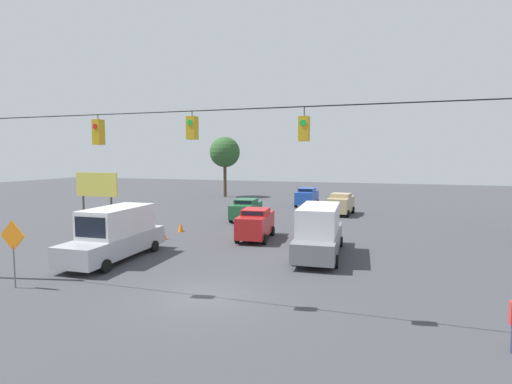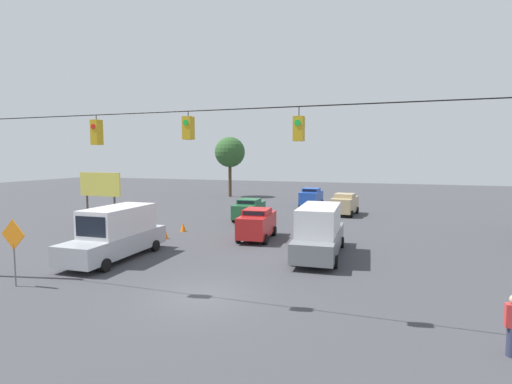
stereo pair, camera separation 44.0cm
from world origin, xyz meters
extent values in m
plane|color=#3D3D42|center=(0.00, 0.00, 0.00)|extent=(140.00, 140.00, 0.00)
cylinder|color=black|center=(0.00, 0.92, 7.04)|extent=(21.84, 0.04, 0.04)
cube|color=gold|center=(-4.00, 0.92, 6.33)|extent=(0.32, 0.36, 0.79)
cylinder|color=black|center=(-4.00, 0.92, 6.88)|extent=(0.03, 0.03, 0.31)
cylinder|color=green|center=(-4.00, 1.11, 6.51)|extent=(0.20, 0.02, 0.20)
cube|color=gold|center=(0.00, 0.92, 6.44)|extent=(0.32, 0.36, 0.81)
cylinder|color=black|center=(0.00, 0.92, 6.94)|extent=(0.03, 0.03, 0.19)
cylinder|color=green|center=(0.00, 1.11, 6.63)|extent=(0.20, 0.02, 0.20)
cube|color=gold|center=(4.00, 0.92, 6.37)|extent=(0.32, 0.36, 0.96)
cylinder|color=black|center=(4.00, 0.92, 6.94)|extent=(0.03, 0.03, 0.19)
cylinder|color=red|center=(4.00, 1.11, 6.59)|extent=(0.20, 0.02, 0.20)
cube|color=slate|center=(-3.17, -7.90, 0.82)|extent=(2.51, 7.24, 1.00)
cube|color=silver|center=(-3.19, -7.55, 2.06)|extent=(2.20, 4.67, 1.48)
cube|color=black|center=(-3.06, -9.83, 2.06)|extent=(1.69, 0.12, 1.04)
cylinder|color=black|center=(-4.09, -10.28, 0.32)|extent=(0.26, 0.65, 0.64)
cylinder|color=black|center=(-1.98, -10.16, 0.32)|extent=(0.26, 0.65, 0.64)
cylinder|color=black|center=(-4.35, -5.65, 0.32)|extent=(0.26, 0.65, 0.64)
cylinder|color=black|center=(-2.25, -5.53, 0.32)|extent=(0.26, 0.65, 0.64)
cube|color=#236038|center=(4.70, -18.08, 0.89)|extent=(2.10, 4.61, 1.14)
cube|color=#236038|center=(4.70, -18.08, 1.64)|extent=(1.78, 2.09, 0.36)
cube|color=black|center=(4.63, -17.09, 1.64)|extent=(1.43, 0.12, 0.25)
cylinder|color=black|center=(5.50, -16.56, 0.32)|extent=(0.26, 0.65, 0.64)
cylinder|color=black|center=(3.71, -16.69, 0.32)|extent=(0.26, 0.65, 0.64)
cylinder|color=black|center=(5.70, -19.48, 0.32)|extent=(0.26, 0.65, 0.64)
cylinder|color=black|center=(3.91, -19.60, 0.32)|extent=(0.26, 0.65, 0.64)
cube|color=tan|center=(-2.64, -23.83, 0.98)|extent=(2.20, 4.33, 1.32)
cube|color=tan|center=(-2.64, -23.83, 1.82)|extent=(1.84, 1.98, 0.36)
cube|color=black|center=(-2.72, -24.76, 1.82)|extent=(1.46, 0.15, 0.25)
cylinder|color=black|center=(-3.67, -25.11, 0.32)|extent=(0.28, 0.66, 0.64)
cylinder|color=black|center=(-1.84, -25.27, 0.32)|extent=(0.28, 0.66, 0.64)
cylinder|color=black|center=(-3.43, -22.40, 0.32)|extent=(0.28, 0.66, 0.64)
cylinder|color=black|center=(-1.60, -22.56, 0.32)|extent=(0.28, 0.66, 0.64)
cube|color=red|center=(1.50, -10.88, 0.99)|extent=(2.17, 4.54, 1.34)
cube|color=red|center=(1.50, -10.88, 1.84)|extent=(1.79, 2.08, 0.36)
cube|color=black|center=(1.40, -9.91, 1.84)|extent=(1.40, 0.16, 0.25)
cylinder|color=black|center=(2.23, -9.38, 0.32)|extent=(0.28, 0.66, 0.64)
cylinder|color=black|center=(0.48, -9.55, 0.32)|extent=(0.28, 0.66, 0.64)
cylinder|color=black|center=(2.51, -12.21, 0.32)|extent=(0.28, 0.66, 0.64)
cylinder|color=black|center=(0.76, -12.38, 0.32)|extent=(0.28, 0.66, 0.64)
cube|color=#234CB2|center=(1.55, -29.07, 0.98)|extent=(1.93, 4.07, 1.31)
cube|color=#234CB2|center=(1.55, -29.07, 1.81)|extent=(1.73, 1.81, 0.36)
cube|color=black|center=(1.57, -28.17, 1.81)|extent=(1.47, 0.05, 0.25)
cylinder|color=black|center=(2.50, -27.78, 0.32)|extent=(0.23, 0.64, 0.64)
cylinder|color=black|center=(0.66, -27.74, 0.32)|extent=(0.23, 0.64, 0.64)
cylinder|color=black|center=(2.45, -30.40, 0.32)|extent=(0.23, 0.64, 0.64)
cylinder|color=black|center=(0.60, -30.36, 0.32)|extent=(0.23, 0.64, 0.64)
cube|color=#A8AAB2|center=(6.97, -3.61, 0.82)|extent=(2.36, 6.74, 1.00)
cube|color=silver|center=(6.98, -3.94, 2.04)|extent=(2.12, 4.33, 1.43)
cube|color=black|center=(6.92, -1.79, 2.04)|extent=(1.74, 0.07, 1.00)
cylinder|color=black|center=(7.99, -1.41, 0.32)|extent=(0.24, 0.65, 0.64)
cylinder|color=black|center=(5.82, -1.47, 0.32)|extent=(0.24, 0.65, 0.64)
cylinder|color=black|center=(8.11, -5.75, 0.32)|extent=(0.24, 0.65, 0.64)
cylinder|color=black|center=(5.94, -5.81, 0.32)|extent=(0.24, 0.65, 0.64)
cone|color=orange|center=(7.28, -1.40, 0.33)|extent=(0.42, 0.42, 0.66)
cone|color=orange|center=(7.24, -3.77, 0.33)|extent=(0.42, 0.42, 0.66)
cone|color=orange|center=(7.49, -6.51, 0.33)|extent=(0.42, 0.42, 0.66)
cone|color=orange|center=(7.26, -8.96, 0.33)|extent=(0.42, 0.42, 0.66)
cone|color=orange|center=(7.45, -11.66, 0.33)|extent=(0.42, 0.42, 0.66)
cylinder|color=#4C473D|center=(12.26, -10.22, 1.26)|extent=(0.16, 0.16, 2.52)
cylinder|color=#4C473D|center=(14.72, -10.22, 1.26)|extent=(0.16, 0.16, 2.52)
cube|color=#D8CC4C|center=(13.49, -10.22, 3.39)|extent=(3.52, 0.12, 1.74)
cylinder|color=slate|center=(7.96, 1.49, 0.90)|extent=(0.06, 0.06, 1.80)
cube|color=orange|center=(7.96, 1.49, 2.21)|extent=(1.27, 0.04, 1.27)
cylinder|color=#2D334C|center=(-10.12, 1.42, 0.41)|extent=(0.28, 0.28, 0.82)
cylinder|color=#4C3823|center=(14.01, -35.91, 2.44)|extent=(0.42, 0.42, 4.88)
sphere|color=#2D5628|center=(14.01, -35.91, 6.00)|extent=(4.06, 4.06, 4.06)
camera|label=1|loc=(-6.54, 13.74, 5.45)|focal=28.00mm
camera|label=2|loc=(-6.96, 13.60, 5.45)|focal=28.00mm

